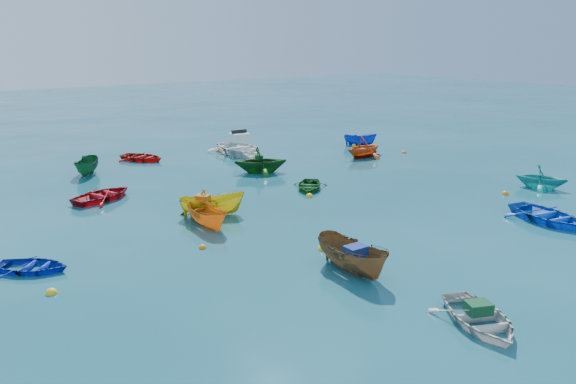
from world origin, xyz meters
TOP-DOWN VIEW (x-y plane):
  - ground at (0.00, 0.00)m, footprint 160.00×160.00m
  - dinghy_blue_sw at (-12.48, 2.92)m, footprint 3.14×3.07m
  - dinghy_white_near at (-3.05, -8.55)m, footprint 3.25×3.70m
  - sampan_brown_mid at (-3.45, -3.64)m, footprint 1.33×3.37m
  - dinghy_blue_se at (7.29, -4.54)m, footprint 3.33×4.14m
  - dinghy_orange_w at (-4.68, 5.18)m, footprint 3.27×3.21m
  - sampan_yellow_mid at (-4.31, 4.93)m, footprint 3.16×2.22m
  - dinghy_green_e at (2.13, 6.03)m, footprint 3.20×3.24m
  - dinghy_cyan_se at (12.45, -1.12)m, footprint 3.12×3.31m
  - dinghy_red_nw at (-7.56, 10.43)m, footprint 3.89×3.35m
  - sampan_orange_n at (-5.24, 3.60)m, footprint 1.09×2.83m
  - dinghy_green_n at (2.10, 10.76)m, footprint 4.00×3.80m
  - dinghy_red_ne at (10.45, 10.71)m, footprint 3.15×2.66m
  - sampan_blue_far at (13.29, 14.09)m, footprint 2.47×2.32m
  - dinghy_red_far at (-2.42, 18.27)m, footprint 3.50×3.83m
  - dinghy_orange_far at (10.34, 10.54)m, footprint 3.04×2.65m
  - sampan_green_far at (-6.54, 16.40)m, footprint 2.46×3.07m
  - motorboat_white at (4.01, 16.44)m, footprint 3.74×5.06m
  - tarp_green_a at (-3.01, -8.46)m, footprint 0.84×0.75m
  - tarp_blue_a at (-3.46, -3.79)m, footprint 0.74×0.57m
  - tarp_orange_a at (-4.64, 5.22)m, footprint 0.75×0.78m
  - tarp_green_b at (2.01, 10.80)m, footprint 0.65×0.71m
  - tarp_orange_b at (10.35, 10.68)m, footprint 0.62×0.71m
  - buoy_ye_a at (-2.94, -1.39)m, footprint 0.38×0.38m
  - buoy_or_b at (9.80, -0.78)m, footprint 0.36×0.36m
  - buoy_ye_b at (-12.40, 0.63)m, footprint 0.37×0.37m
  - buoy_or_c at (-6.65, 1.42)m, footprint 0.29×0.29m
  - buoy_ye_c at (1.20, 4.80)m, footprint 0.38×0.38m
  - buoy_or_d at (13.64, 9.89)m, footprint 0.34×0.34m
  - buoy_or_e at (3.13, 18.00)m, footprint 0.33×0.33m
  - buoy_ye_e at (12.58, 14.00)m, footprint 0.32×0.32m

SIDE VIEW (x-z plane):
  - ground at x=0.00m, z-range 0.00..0.00m
  - dinghy_blue_sw at x=-12.48m, z-range -0.27..0.27m
  - dinghy_white_near at x=-3.05m, z-range -0.32..0.32m
  - sampan_brown_mid at x=-3.45m, z-range -0.65..0.65m
  - dinghy_blue_se at x=7.29m, z-range -0.38..0.38m
  - dinghy_orange_w at x=-4.68m, z-range -0.65..0.65m
  - sampan_yellow_mid at x=-4.31m, z-range -0.57..0.57m
  - dinghy_green_e at x=2.13m, z-range -0.28..0.28m
  - dinghy_cyan_se at x=12.45m, z-range -0.69..0.69m
  - dinghy_red_nw at x=-7.56m, z-range -0.34..0.34m
  - sampan_orange_n at x=-5.24m, z-range -0.54..0.54m
  - dinghy_green_n at x=2.10m, z-range -0.83..0.83m
  - dinghy_red_ne at x=10.45m, z-range -0.28..0.28m
  - sampan_blue_far at x=13.29m, z-range -0.48..0.48m
  - dinghy_red_far at x=-2.42m, z-range -0.32..0.32m
  - dinghy_orange_far at x=10.34m, z-range -0.77..0.77m
  - sampan_green_far at x=-6.54m, z-range -0.57..0.57m
  - motorboat_white at x=4.01m, z-range -0.81..0.81m
  - buoy_ye_a at x=-2.94m, z-range -0.19..0.19m
  - buoy_or_b at x=9.80m, z-range -0.18..0.18m
  - buoy_ye_b at x=-12.40m, z-range -0.18..0.18m
  - buoy_or_c at x=-6.65m, z-range -0.15..0.15m
  - buoy_ye_c at x=1.20m, z-range -0.19..0.19m
  - buoy_or_d at x=13.64m, z-range -0.17..0.17m
  - buoy_or_e at x=3.13m, z-range -0.17..0.17m
  - buoy_ye_e at x=12.58m, z-range -0.16..0.16m
  - tarp_orange_b at x=10.35m, z-range 0.28..0.57m
  - tarp_green_a at x=-3.01m, z-range 0.32..0.65m
  - tarp_orange_a at x=-4.64m, z-range 0.65..0.95m
  - tarp_blue_a at x=-3.46m, z-range 0.65..1.00m
  - tarp_green_b at x=2.01m, z-range 0.83..1.11m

